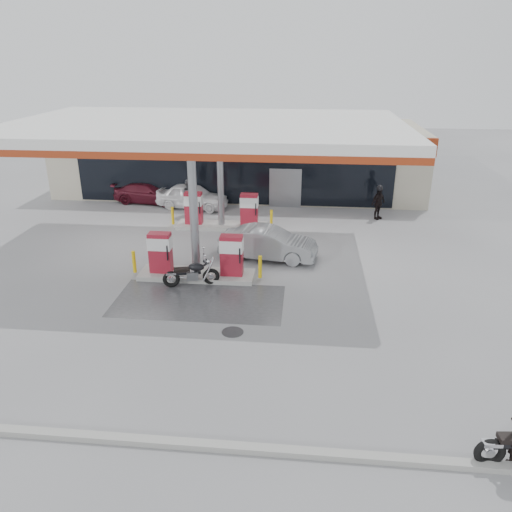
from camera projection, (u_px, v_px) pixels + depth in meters
The scene contains 15 objects.
ground at pixel (185, 300), 17.80m from camera, with size 90.00×90.00×0.00m, color gray.
wet_patch at pixel (199, 301), 17.75m from camera, with size 6.00×3.00×0.00m, color #4C4C4F.
drain_cover at pixel (233, 332), 15.77m from camera, with size 0.70×0.70×0.01m, color #38383A.
kerb at pixel (114, 439), 11.33m from camera, with size 28.00×0.25×0.15m, color gray.
store_building at pixel (241, 157), 31.70m from camera, with size 22.00×8.22×4.00m.
canopy at pixel (206, 129), 20.40m from camera, with size 16.00×10.02×5.51m.
pump_island_near at pixel (196, 260), 19.37m from camera, with size 5.14×1.30×1.78m.
pump_island_far at pixel (221, 214), 24.89m from camera, with size 5.14×1.30×1.78m.
parked_motorcycle at pixel (192, 274), 18.73m from camera, with size 2.10×0.90×1.10m.
sedan_white at pixel (192, 196), 28.05m from camera, with size 1.62×4.04×1.38m, color white.
attendant at pixel (190, 197), 26.74m from camera, with size 0.95×0.74×1.96m, color #525257.
hatchback_silver at pixel (268, 243), 21.16m from camera, with size 1.43×4.11×1.36m, color gray.
parked_car_left at pixel (148, 193), 29.08m from camera, with size 1.64×4.04×1.17m, color #4D101D.
parked_car_right at pixel (311, 190), 30.07m from camera, with size 1.68×3.65×1.02m, color #17224D.
biker_walking at pixel (378, 203), 26.12m from camera, with size 1.01×0.42×1.72m, color black.
Camera 1 is at (4.11, -15.53, 8.23)m, focal length 35.00 mm.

